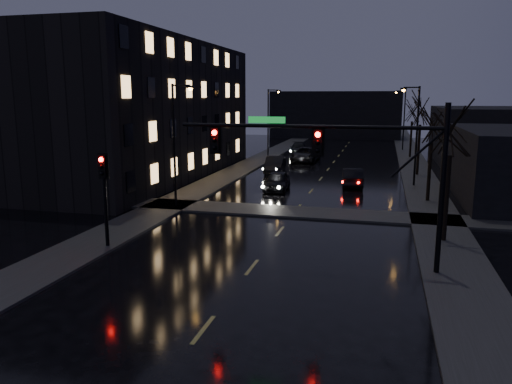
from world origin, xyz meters
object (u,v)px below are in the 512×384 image
Objects in this scene: oncoming_car_c at (305,154)px; lead_car at (352,177)px; oncoming_car_b at (275,164)px; oncoming_car_d at (298,149)px; oncoming_car_a at (277,181)px.

oncoming_car_c reaches higher than lead_car.
oncoming_car_d is (-0.35, 15.58, -0.06)m from oncoming_car_b.
lead_car is (5.58, 3.24, 0.01)m from oncoming_car_a.
oncoming_car_d is 1.09× the size of lead_car.
lead_car is (6.09, -14.53, -0.05)m from oncoming_car_c.
oncoming_car_c reaches higher than oncoming_car_a.
oncoming_car_c reaches higher than oncoming_car_b.
oncoming_car_d is 22.74m from lead_car.
oncoming_car_d is at bearing 92.47° from oncoming_car_a.
oncoming_car_c is at bearing 88.44° from oncoming_car_a.
oncoming_car_b is 9.55m from lead_car.
oncoming_car_b is at bearing -42.32° from lead_car.
oncoming_car_d is (-1.93, 6.76, -0.08)m from oncoming_car_c.
lead_car is at bearing 26.91° from oncoming_car_a.
oncoming_car_a is 0.92× the size of oncoming_car_b.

